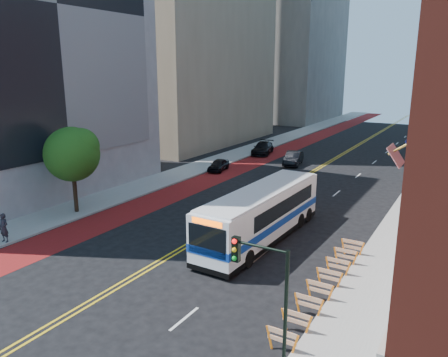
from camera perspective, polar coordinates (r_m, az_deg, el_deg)
ground at (r=25.06m, az=-11.66°, el=-12.46°), size 160.00×160.00×0.00m
sidewalk_left at (r=54.98m, az=-0.11°, el=2.57°), size 4.00×140.00×0.15m
sidewalk_right at (r=47.81m, az=25.51°, el=-0.60°), size 4.00×140.00×0.15m
bus_lane_paint at (r=53.16m, az=3.51°, el=2.07°), size 3.60×140.00×0.01m
center_line_inner at (r=50.17m, az=11.60°, el=1.07°), size 0.14×140.00×0.01m
center_line_outer at (r=50.06m, az=11.99°, el=1.02°), size 0.14×140.00×0.01m
lane_dashes at (r=56.51m, az=19.05°, el=2.04°), size 0.14×98.20×0.01m
grey_building_left at (r=43.88m, az=-26.93°, el=17.81°), size 14.10×24.00×30.00m
construction_barriers at (r=23.12m, az=13.00°, el=-13.03°), size 1.42×10.91×1.00m
street_tree at (r=35.35m, az=-19.16°, el=3.27°), size 4.20×4.20×6.70m
traffic_signal at (r=15.99m, az=5.14°, el=-13.37°), size 2.21×0.34×5.07m
transit_bus at (r=29.01m, az=5.03°, el=-4.55°), size 3.17×12.82×3.50m
car_a at (r=48.80m, az=-0.72°, el=1.77°), size 2.19×4.03×1.30m
car_b at (r=52.46m, az=9.05°, el=2.63°), size 2.56×5.04×1.59m
car_c at (r=58.68m, az=5.08°, el=3.97°), size 3.44×5.86×1.60m
pedestrian at (r=31.78m, az=-26.82°, el=-5.77°), size 0.75×0.55×1.91m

